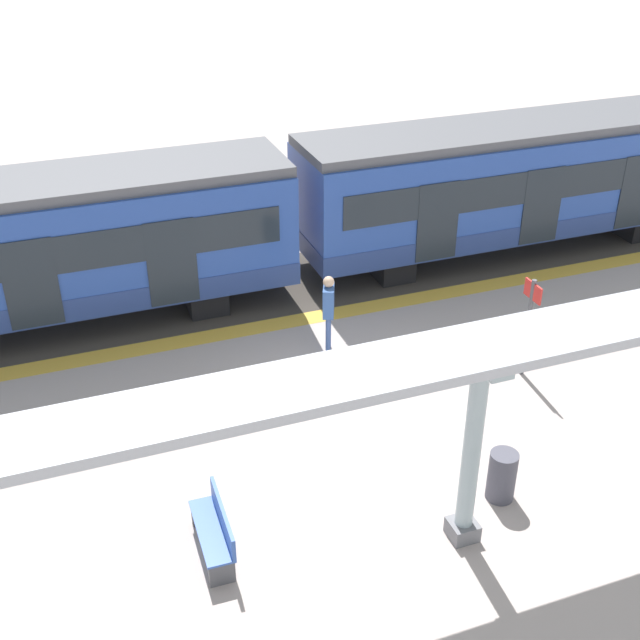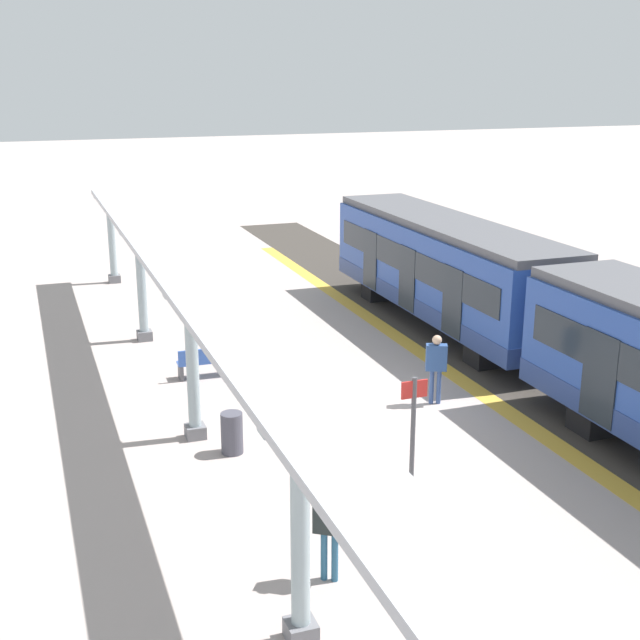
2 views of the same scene
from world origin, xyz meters
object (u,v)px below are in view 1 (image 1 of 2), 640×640
Objects in this scene: train_far_carriage at (515,184)px; trash_bin at (502,476)px; passenger_waiting_near_edge at (329,305)px; canopy_pillar_third at (472,450)px; train_near_carriage at (26,253)px; bench_near_end at (216,529)px; platform_info_sign at (529,318)px.

trash_bin is (8.75, -5.53, -1.37)m from train_far_carriage.
train_far_carriage reaches higher than trash_bin.
canopy_pillar_third is at bearing -0.11° from passenger_waiting_near_edge.
train_far_carriage is 12.86× the size of trash_bin.
train_near_carriage is 6.65× the size of passenger_waiting_near_edge.
canopy_pillar_third reaches higher than passenger_waiting_near_edge.
passenger_waiting_near_edge is at bearing -63.30° from train_far_carriage.
trash_bin is (0.47, 4.79, 0.02)m from bench_near_end.
canopy_pillar_third is 5.11m from platform_info_sign.
passenger_waiting_near_edge is at bearing 60.68° from train_near_carriage.
canopy_pillar_third reaches higher than platform_info_sign.
train_near_carriage is 7.84× the size of bench_near_end.
canopy_pillar_third is 4.11m from bench_near_end.
passenger_waiting_near_edge is (-4.97, 3.75, 0.67)m from bench_near_end.
platform_info_sign is 4.17m from passenger_waiting_near_edge.
canopy_pillar_third is at bearing 74.07° from bench_near_end.
train_far_carriage is 3.43× the size of canopy_pillar_third.
train_near_carriage is 11.24m from trash_bin.
train_near_carriage is 1.00× the size of train_far_carriage.
passenger_waiting_near_edge is (-2.31, -3.46, -0.21)m from platform_info_sign.
canopy_pillar_third is 1.94× the size of passenger_waiting_near_edge.
train_near_carriage is 3.43× the size of canopy_pillar_third.
passenger_waiting_near_edge is at bearing -169.27° from trash_bin.
bench_near_end is (8.28, 2.13, -1.38)m from train_near_carriage.
train_near_carriage is at bearing -147.87° from canopy_pillar_third.
platform_info_sign is at bearing 56.24° from passenger_waiting_near_edge.
canopy_pillar_third is at bearing -60.32° from trash_bin.
platform_info_sign is (5.61, -3.11, -0.50)m from train_far_carriage.
train_near_carriage is at bearing -141.69° from trash_bin.
canopy_pillar_third is 1.57× the size of platform_info_sign.
passenger_waiting_near_edge reaches higher than bench_near_end.
bench_near_end is 1.64× the size of trash_bin.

